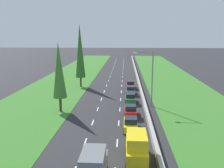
{
  "coord_description": "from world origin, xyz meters",
  "views": [
    {
      "loc": [
        2.56,
        -3.59,
        11.58
      ],
      "look_at": [
        -0.21,
        45.86,
        1.43
      ],
      "focal_mm": 39.02,
      "sensor_mm": 36.0,
      "label": 1
    }
  ],
  "objects_px": {
    "yellow_van_right_lane": "(136,147)",
    "grey_van_centre_lane": "(94,168)",
    "red_hatchback_right_lane_seventh": "(130,85)",
    "poplar_tree_second": "(59,71)",
    "grey_hatchback_right_lane": "(130,90)",
    "yellow_hatchback_right_lane": "(131,124)",
    "street_light_mast": "(150,75)",
    "green_hatchback_right_lane": "(130,98)",
    "red_hatchback_right_lane": "(131,111)",
    "poplar_tree_third": "(80,51)"
  },
  "relations": [
    {
      "from": "yellow_van_right_lane",
      "to": "grey_van_centre_lane",
      "type": "distance_m",
      "value": 5.08
    },
    {
      "from": "red_hatchback_right_lane_seventh",
      "to": "poplar_tree_second",
      "type": "relative_size",
      "value": 0.37
    },
    {
      "from": "grey_hatchback_right_lane",
      "to": "yellow_van_right_lane",
      "type": "bearing_deg",
      "value": -89.82
    },
    {
      "from": "yellow_hatchback_right_lane",
      "to": "street_light_mast",
      "type": "distance_m",
      "value": 11.8
    },
    {
      "from": "yellow_hatchback_right_lane",
      "to": "grey_hatchback_right_lane",
      "type": "bearing_deg",
      "value": 89.03
    },
    {
      "from": "green_hatchback_right_lane",
      "to": "grey_hatchback_right_lane",
      "type": "height_order",
      "value": "same"
    },
    {
      "from": "grey_hatchback_right_lane",
      "to": "poplar_tree_second",
      "type": "height_order",
      "value": "poplar_tree_second"
    },
    {
      "from": "red_hatchback_right_lane",
      "to": "poplar_tree_second",
      "type": "relative_size",
      "value": 0.37
    },
    {
      "from": "red_hatchback_right_lane_seventh",
      "to": "grey_van_centre_lane",
      "type": "relative_size",
      "value": 0.8
    },
    {
      "from": "poplar_tree_second",
      "to": "red_hatchback_right_lane",
      "type": "bearing_deg",
      "value": -9.16
    },
    {
      "from": "grey_van_centre_lane",
      "to": "poplar_tree_third",
      "type": "distance_m",
      "value": 37.27
    },
    {
      "from": "yellow_hatchback_right_lane",
      "to": "poplar_tree_second",
      "type": "distance_m",
      "value": 13.8
    },
    {
      "from": "poplar_tree_third",
      "to": "yellow_van_right_lane",
      "type": "bearing_deg",
      "value": -71.04
    },
    {
      "from": "red_hatchback_right_lane",
      "to": "street_light_mast",
      "type": "distance_m",
      "value": 7.49
    },
    {
      "from": "yellow_hatchback_right_lane",
      "to": "poplar_tree_second",
      "type": "xyz_separation_m",
      "value": [
        -10.56,
        7.0,
        5.47
      ]
    },
    {
      "from": "street_light_mast",
      "to": "grey_van_centre_lane",
      "type": "bearing_deg",
      "value": -106.41
    },
    {
      "from": "yellow_van_right_lane",
      "to": "grey_hatchback_right_lane",
      "type": "distance_m",
      "value": 25.52
    },
    {
      "from": "grey_hatchback_right_lane",
      "to": "street_light_mast",
      "type": "xyz_separation_m",
      "value": [
        2.96,
        -7.63,
        4.4
      ]
    },
    {
      "from": "grey_van_centre_lane",
      "to": "poplar_tree_third",
      "type": "height_order",
      "value": "poplar_tree_third"
    },
    {
      "from": "grey_hatchback_right_lane",
      "to": "street_light_mast",
      "type": "height_order",
      "value": "street_light_mast"
    },
    {
      "from": "yellow_van_right_lane",
      "to": "street_light_mast",
      "type": "distance_m",
      "value": 18.52
    },
    {
      "from": "green_hatchback_right_lane",
      "to": "street_light_mast",
      "type": "xyz_separation_m",
      "value": [
        3.06,
        -1.76,
        4.4
      ]
    },
    {
      "from": "yellow_hatchback_right_lane",
      "to": "poplar_tree_second",
      "type": "relative_size",
      "value": 0.37
    },
    {
      "from": "yellow_hatchback_right_lane",
      "to": "yellow_van_right_lane",
      "type": "bearing_deg",
      "value": -87.04
    },
    {
      "from": "grey_hatchback_right_lane",
      "to": "green_hatchback_right_lane",
      "type": "bearing_deg",
      "value": -91.04
    },
    {
      "from": "red_hatchback_right_lane",
      "to": "red_hatchback_right_lane_seventh",
      "type": "relative_size",
      "value": 1.0
    },
    {
      "from": "red_hatchback_right_lane",
      "to": "grey_hatchback_right_lane",
      "type": "relative_size",
      "value": 1.0
    },
    {
      "from": "poplar_tree_third",
      "to": "street_light_mast",
      "type": "height_order",
      "value": "poplar_tree_third"
    },
    {
      "from": "yellow_van_right_lane",
      "to": "grey_hatchback_right_lane",
      "type": "bearing_deg",
      "value": 90.18
    },
    {
      "from": "poplar_tree_second",
      "to": "poplar_tree_third",
      "type": "distance_m",
      "value": 17.84
    },
    {
      "from": "grey_hatchback_right_lane",
      "to": "poplar_tree_second",
      "type": "relative_size",
      "value": 0.37
    },
    {
      "from": "yellow_van_right_lane",
      "to": "poplar_tree_second",
      "type": "bearing_deg",
      "value": 127.15
    },
    {
      "from": "grey_van_centre_lane",
      "to": "poplar_tree_second",
      "type": "relative_size",
      "value": 0.47
    },
    {
      "from": "grey_van_centre_lane",
      "to": "street_light_mast",
      "type": "bearing_deg",
      "value": 73.59
    },
    {
      "from": "yellow_hatchback_right_lane",
      "to": "green_hatchback_right_lane",
      "type": "relative_size",
      "value": 1.0
    },
    {
      "from": "yellow_hatchback_right_lane",
      "to": "red_hatchback_right_lane_seventh",
      "type": "relative_size",
      "value": 1.0
    },
    {
      "from": "green_hatchback_right_lane",
      "to": "poplar_tree_second",
      "type": "height_order",
      "value": "poplar_tree_second"
    },
    {
      "from": "red_hatchback_right_lane_seventh",
      "to": "grey_van_centre_lane",
      "type": "bearing_deg",
      "value": -95.8
    },
    {
      "from": "green_hatchback_right_lane",
      "to": "poplar_tree_second",
      "type": "xyz_separation_m",
      "value": [
        -10.76,
        -5.21,
        5.47
      ]
    },
    {
      "from": "green_hatchback_right_lane",
      "to": "red_hatchback_right_lane_seventh",
      "type": "xyz_separation_m",
      "value": [
        0.22,
        11.3,
        0.0
      ]
    },
    {
      "from": "red_hatchback_right_lane_seventh",
      "to": "yellow_hatchback_right_lane",
      "type": "bearing_deg",
      "value": -91.03
    },
    {
      "from": "grey_van_centre_lane",
      "to": "red_hatchback_right_lane",
      "type": "bearing_deg",
      "value": 79.01
    },
    {
      "from": "red_hatchback_right_lane",
      "to": "red_hatchback_right_lane_seventh",
      "type": "height_order",
      "value": "same"
    },
    {
      "from": "grey_hatchback_right_lane",
      "to": "grey_van_centre_lane",
      "type": "relative_size",
      "value": 0.8
    },
    {
      "from": "yellow_van_right_lane",
      "to": "grey_van_centre_lane",
      "type": "bearing_deg",
      "value": -133.26
    },
    {
      "from": "yellow_van_right_lane",
      "to": "yellow_hatchback_right_lane",
      "type": "distance_m",
      "value": 7.47
    },
    {
      "from": "grey_hatchback_right_lane",
      "to": "street_light_mast",
      "type": "distance_m",
      "value": 9.29
    },
    {
      "from": "red_hatchback_right_lane_seventh",
      "to": "red_hatchback_right_lane",
      "type": "bearing_deg",
      "value": -91.03
    },
    {
      "from": "poplar_tree_third",
      "to": "street_light_mast",
      "type": "relative_size",
      "value": 1.53
    },
    {
      "from": "grey_van_centre_lane",
      "to": "street_light_mast",
      "type": "xyz_separation_m",
      "value": [
        6.36,
        21.58,
        3.83
      ]
    }
  ]
}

